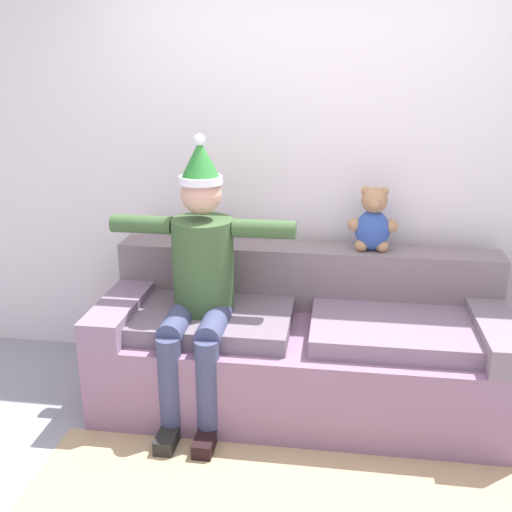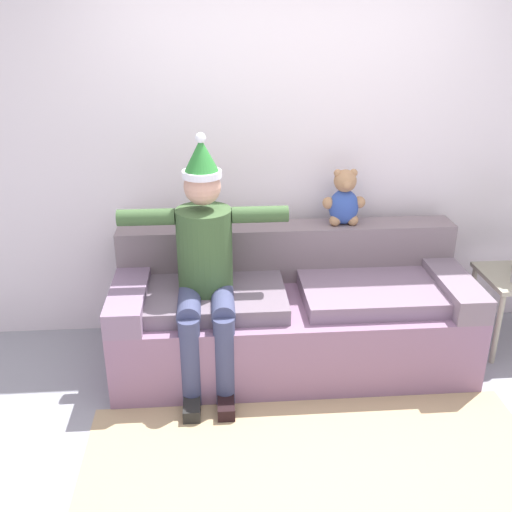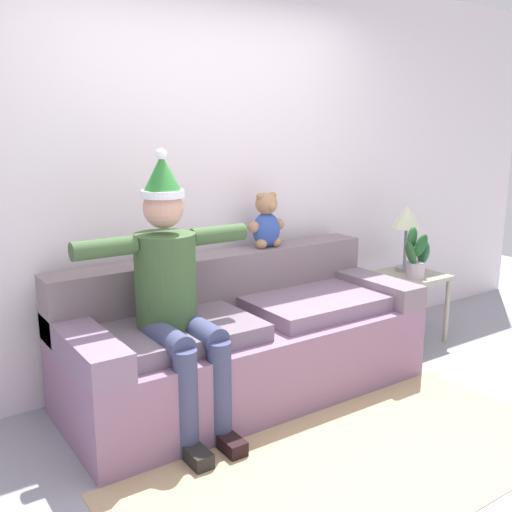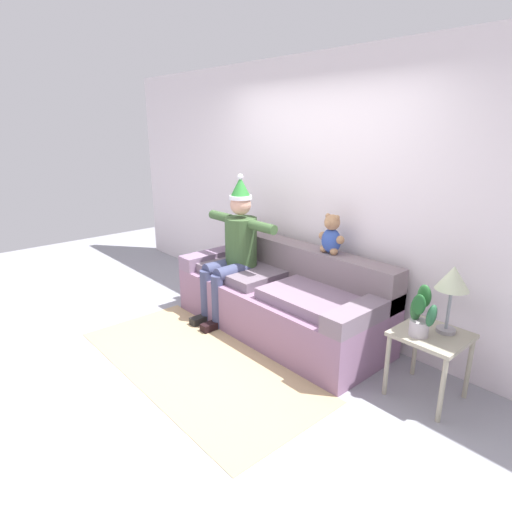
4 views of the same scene
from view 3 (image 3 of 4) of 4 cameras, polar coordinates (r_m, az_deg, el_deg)
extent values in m
plane|color=#92939B|center=(3.17, 9.47, -19.36)|extent=(10.00, 10.00, 0.00)
cube|color=silver|center=(3.96, -5.61, 7.94)|extent=(7.00, 0.10, 2.70)
cube|color=gray|center=(3.74, -0.87, -9.92)|extent=(2.27, 0.90, 0.48)
cube|color=slate|center=(3.86, -3.60, -2.49)|extent=(2.27, 0.24, 0.38)
cube|color=gray|center=(3.21, -16.51, -8.31)|extent=(0.22, 0.90, 0.15)
cube|color=slate|center=(4.26, 10.73, -2.82)|extent=(0.22, 0.90, 0.15)
cube|color=slate|center=(3.35, -7.77, -7.45)|extent=(0.91, 0.63, 0.10)
cube|color=slate|center=(3.89, 5.84, -4.54)|extent=(0.91, 0.63, 0.10)
cylinder|color=#39562F|center=(3.27, -8.81, -2.31)|extent=(0.34, 0.34, 0.52)
sphere|color=tan|center=(3.19, -9.05, 4.64)|extent=(0.22, 0.22, 0.22)
cylinder|color=white|center=(3.18, -9.10, 6.02)|extent=(0.23, 0.23, 0.04)
cone|color=#29772E|center=(3.17, -9.17, 7.99)|extent=(0.21, 0.21, 0.20)
sphere|color=white|center=(3.16, -9.23, 9.80)|extent=(0.06, 0.06, 0.06)
cylinder|color=#3D4266|center=(3.13, -8.70, -7.96)|extent=(0.14, 0.40, 0.14)
cylinder|color=#3D4266|center=(3.09, -6.84, -14.10)|extent=(0.13, 0.13, 0.58)
cube|color=black|center=(3.14, -6.00, -18.70)|extent=(0.10, 0.24, 0.08)
cylinder|color=#3D4266|center=(3.22, -5.47, -7.31)|extent=(0.14, 0.40, 0.14)
cylinder|color=#3D4266|center=(3.17, -3.56, -13.24)|extent=(0.13, 0.13, 0.58)
cube|color=black|center=(3.23, -2.73, -17.73)|extent=(0.10, 0.24, 0.08)
cylinder|color=#39562F|center=(3.09, -14.62, 0.75)|extent=(0.34, 0.10, 0.10)
cylinder|color=#39562F|center=(3.38, -3.73, 2.12)|extent=(0.34, 0.10, 0.10)
ellipsoid|color=#334EA3|center=(4.00, 1.01, 2.57)|extent=(0.20, 0.16, 0.24)
sphere|color=#AA7C57|center=(3.97, 1.02, 5.13)|extent=(0.15, 0.15, 0.15)
sphere|color=#AA7C57|center=(3.92, 1.53, 4.89)|extent=(0.07, 0.07, 0.07)
sphere|color=#AA7C57|center=(3.93, 0.39, 5.83)|extent=(0.05, 0.05, 0.05)
sphere|color=#AA7C57|center=(3.99, 1.64, 5.93)|extent=(0.05, 0.05, 0.05)
sphere|color=#AA7C57|center=(3.93, -0.24, 2.85)|extent=(0.08, 0.08, 0.08)
sphere|color=#AA7C57|center=(3.96, 0.54, 1.21)|extent=(0.08, 0.08, 0.08)
sphere|color=#AA7C57|center=(4.05, 2.22, 3.14)|extent=(0.08, 0.08, 0.08)
sphere|color=#AA7C57|center=(4.02, 1.95, 1.40)|extent=(0.08, 0.08, 0.08)
cube|color=#A39C85|center=(4.70, 14.66, -1.87)|extent=(0.50, 0.49, 0.03)
cylinder|color=#A39C85|center=(4.48, 14.68, -6.19)|extent=(0.04, 0.04, 0.51)
cylinder|color=#A39C85|center=(4.81, 18.13, -5.11)|extent=(0.04, 0.04, 0.51)
cylinder|color=#A39C85|center=(4.76, 10.79, -4.89)|extent=(0.04, 0.04, 0.51)
cylinder|color=#A39C85|center=(5.07, 14.31, -3.98)|extent=(0.04, 0.04, 0.51)
cylinder|color=gray|center=(4.80, 14.25, -1.19)|extent=(0.14, 0.14, 0.03)
cylinder|color=gray|center=(4.76, 14.36, 0.81)|extent=(0.02, 0.02, 0.31)
cone|color=beige|center=(4.72, 14.52, 3.74)|extent=(0.24, 0.24, 0.18)
cylinder|color=#B4AAB2|center=(4.58, 15.28, -1.33)|extent=(0.14, 0.14, 0.12)
ellipsoid|color=#245937|center=(4.61, 16.04, 0.34)|extent=(0.08, 0.11, 0.19)
ellipsoid|color=#27652D|center=(4.55, 15.01, 1.68)|extent=(0.11, 0.09, 0.19)
ellipsoid|color=#29592C|center=(4.52, 14.88, 0.31)|extent=(0.11, 0.16, 0.21)
ellipsoid|color=#1B5223|center=(4.51, 15.81, 1.00)|extent=(0.13, 0.10, 0.20)
cube|color=tan|center=(3.15, 9.88, -19.52)|extent=(2.45, 1.11, 0.01)
camera|label=1|loc=(2.10, 62.17, 13.32)|focal=41.58mm
camera|label=2|loc=(1.58, 78.91, 23.05)|focal=41.16mm
camera|label=4|loc=(4.77, 56.26, 11.56)|focal=30.01mm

